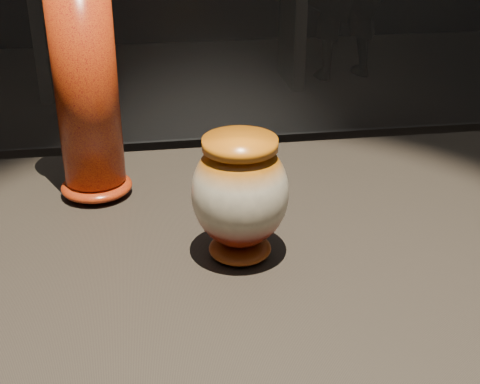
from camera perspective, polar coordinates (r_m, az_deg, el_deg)
The scene contains 3 objects.
display_plinth at distance 1.22m, azimuth 4.01°, elevation -15.03°, with size 2.00×0.80×0.90m.
main_vase at distance 0.97m, azimuth 0.00°, elevation -0.18°, with size 0.15×0.15×0.19m.
tall_vase at distance 1.16m, azimuth -12.95°, elevation 8.44°, with size 0.13×0.13×0.40m.
Camera 1 is at (-0.22, -0.89, 1.44)m, focal length 50.00 mm.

